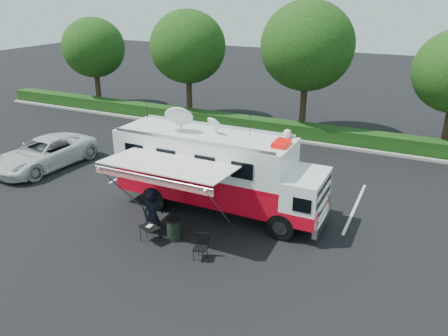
{
  "coord_description": "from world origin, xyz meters",
  "views": [
    {
      "loc": [
        7.85,
        -15.78,
        9.19
      ],
      "look_at": [
        0.0,
        0.5,
        1.9
      ],
      "focal_mm": 35.0,
      "sensor_mm": 36.0,
      "label": 1
    }
  ],
  "objects_px": {
    "command_truck": "(217,171)",
    "folding_table": "(150,228)",
    "trash_bin": "(174,229)",
    "white_suv": "(47,167)"
  },
  "relations": [
    {
      "from": "white_suv",
      "to": "command_truck",
      "type": "bearing_deg",
      "value": 1.54
    },
    {
      "from": "folding_table",
      "to": "trash_bin",
      "type": "distance_m",
      "value": 0.95
    },
    {
      "from": "white_suv",
      "to": "trash_bin",
      "type": "relative_size",
      "value": 6.62
    },
    {
      "from": "trash_bin",
      "to": "white_suv",
      "type": "bearing_deg",
      "value": 161.7
    },
    {
      "from": "white_suv",
      "to": "trash_bin",
      "type": "bearing_deg",
      "value": -13.99
    },
    {
      "from": "command_truck",
      "to": "folding_table",
      "type": "xyz_separation_m",
      "value": [
        -1.2,
        -3.55,
        -1.33
      ]
    },
    {
      "from": "command_truck",
      "to": "trash_bin",
      "type": "relative_size",
      "value": 10.45
    },
    {
      "from": "command_truck",
      "to": "trash_bin",
      "type": "xyz_separation_m",
      "value": [
        -0.45,
        -2.98,
        -1.48
      ]
    },
    {
      "from": "command_truck",
      "to": "folding_table",
      "type": "bearing_deg",
      "value": -108.76
    },
    {
      "from": "command_truck",
      "to": "folding_table",
      "type": "relative_size",
      "value": 10.32
    }
  ]
}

